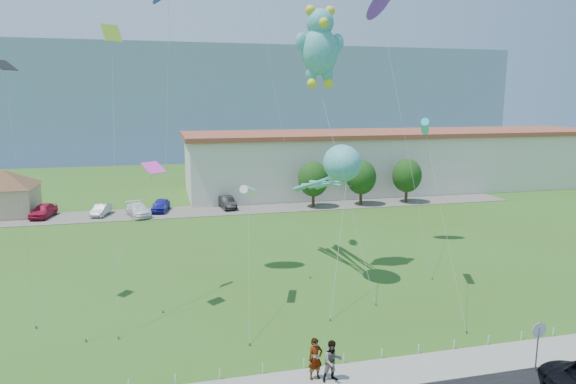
# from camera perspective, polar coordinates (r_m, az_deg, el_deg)

# --- Properties ---
(ground) EXTENTS (160.00, 160.00, 0.00)m
(ground) POSITION_cam_1_polar(r_m,az_deg,el_deg) (27.22, 3.13, -17.43)
(ground) COLOR #365818
(ground) RESTS_ON ground
(sidewalk) EXTENTS (80.00, 2.50, 0.10)m
(sidewalk) POSITION_cam_1_polar(r_m,az_deg,el_deg) (24.91, 5.10, -20.14)
(sidewalk) COLOR gray
(sidewalk) RESTS_ON ground
(parking_strip) EXTENTS (70.00, 6.00, 0.06)m
(parking_strip) POSITION_cam_1_polar(r_m,az_deg,el_deg) (59.80, -6.70, -1.97)
(parking_strip) COLOR #59544C
(parking_strip) RESTS_ON ground
(hill_ridge) EXTENTS (160.00, 50.00, 25.00)m
(hill_ridge) POSITION_cam_1_polar(r_m,az_deg,el_deg) (143.19, -11.18, 10.04)
(hill_ridge) COLOR #7593A2
(hill_ridge) RESTS_ON ground
(pavilion) EXTENTS (9.20, 9.20, 5.00)m
(pavilion) POSITION_cam_1_polar(r_m,az_deg,el_deg) (64.03, -28.95, 0.35)
(pavilion) COLOR tan
(pavilion) RESTS_ON ground
(warehouse) EXTENTS (61.00, 15.00, 8.20)m
(warehouse) POSITION_cam_1_polar(r_m,az_deg,el_deg) (75.25, 12.39, 3.54)
(warehouse) COLOR beige
(warehouse) RESTS_ON ground
(stop_sign) EXTENTS (0.80, 0.07, 2.50)m
(stop_sign) POSITION_cam_1_polar(r_m,az_deg,el_deg) (27.33, 26.07, -14.05)
(stop_sign) COLOR slate
(stop_sign) RESTS_ON ground
(rope_fence) EXTENTS (26.05, 0.05, 0.50)m
(rope_fence) POSITION_cam_1_polar(r_m,az_deg,el_deg) (26.01, 4.02, -18.22)
(rope_fence) COLOR white
(rope_fence) RESTS_ON ground
(tree_near) EXTENTS (3.60, 3.60, 5.47)m
(tree_near) POSITION_cam_1_polar(r_m,az_deg,el_deg) (60.25, 2.84, 1.43)
(tree_near) COLOR #3F2B19
(tree_near) RESTS_ON ground
(tree_mid) EXTENTS (3.60, 3.60, 5.47)m
(tree_mid) POSITION_cam_1_polar(r_m,az_deg,el_deg) (62.23, 8.14, 1.63)
(tree_mid) COLOR #3F2B19
(tree_mid) RESTS_ON ground
(tree_far) EXTENTS (3.60, 3.60, 5.47)m
(tree_far) POSITION_cam_1_polar(r_m,az_deg,el_deg) (64.70, 13.08, 1.79)
(tree_far) COLOR #3F2B19
(tree_far) RESTS_ON ground
(pedestrian_left) EXTENTS (0.78, 0.58, 1.94)m
(pedestrian_left) POSITION_cam_1_polar(r_m,az_deg,el_deg) (24.44, 3.06, -18.01)
(pedestrian_left) COLOR gray
(pedestrian_left) RESTS_ON sidewalk
(pedestrian_right) EXTENTS (0.98, 0.79, 1.92)m
(pedestrian_right) POSITION_cam_1_polar(r_m,az_deg,el_deg) (24.33, 4.98, -18.20)
(pedestrian_right) COLOR gray
(pedestrian_right) RESTS_ON sidewalk
(parked_car_red) EXTENTS (2.60, 4.64, 1.49)m
(parked_car_red) POSITION_cam_1_polar(r_m,az_deg,el_deg) (61.29, -25.55, -1.87)
(parked_car_red) COLOR #A91433
(parked_car_red) RESTS_ON parking_strip
(parked_car_silver) EXTENTS (2.13, 3.91, 1.22)m
(parked_car_silver) POSITION_cam_1_polar(r_m,az_deg,el_deg) (59.96, -20.06, -1.87)
(parked_car_silver) COLOR #ABABB1
(parked_car_silver) RESTS_ON parking_strip
(parked_car_white) EXTENTS (3.22, 5.11, 1.38)m
(parked_car_white) POSITION_cam_1_polar(r_m,az_deg,el_deg) (58.42, -16.32, -1.88)
(parked_car_white) COLOR white
(parked_car_white) RESTS_ON parking_strip
(parked_car_blue) EXTENTS (2.42, 4.36, 1.40)m
(parked_car_blue) POSITION_cam_1_polar(r_m,az_deg,el_deg) (60.07, -13.97, -1.43)
(parked_car_blue) COLOR #1B1D99
(parked_car_blue) RESTS_ON parking_strip
(parked_car_black) EXTENTS (1.95, 4.29, 1.36)m
(parked_car_black) POSITION_cam_1_polar(r_m,az_deg,el_deg) (60.35, -6.80, -1.16)
(parked_car_black) COLOR black
(parked_car_black) RESTS_ON parking_strip
(octopus_kite) EXTENTS (3.98, 13.50, 9.66)m
(octopus_kite) POSITION_cam_1_polar(r_m,az_deg,el_deg) (36.30, 5.14, 2.09)
(octopus_kite) COLOR teal
(octopus_kite) RESTS_ON ground
(teddy_bear_kite) EXTENTS (3.48, 8.24, 18.94)m
(teddy_bear_kite) POSITION_cam_1_polar(r_m,az_deg,el_deg) (36.85, 3.55, 15.99)
(teddy_bear_kite) COLOR teal
(teddy_bear_kite) RESTS_ON ground
(small_kite_yellow) EXTENTS (1.29, 6.70, 16.93)m
(small_kite_yellow) POSITION_cam_1_polar(r_m,az_deg,el_deg) (32.33, -18.94, 12.55)
(small_kite_yellow) COLOR #95BF2D
(small_kite_yellow) RESTS_ON ground
(small_kite_purple) EXTENTS (1.80, 9.53, 20.95)m
(small_kite_purple) POSITION_cam_1_polar(r_m,az_deg,el_deg) (44.08, 10.32, 19.34)
(small_kite_purple) COLOR purple
(small_kite_purple) RESTS_ON ground
(small_kite_pink) EXTENTS (4.51, 4.16, 9.16)m
(small_kite_pink) POSITION_cam_1_polar(r_m,az_deg,el_deg) (30.59, -15.38, 0.88)
(small_kite_pink) COLOR #FD38C6
(small_kite_pink) RESTS_ON ground
(small_kite_black) EXTENTS (1.95, 4.22, 14.99)m
(small_kite_black) POSITION_cam_1_polar(r_m,az_deg,el_deg) (33.60, -28.68, 9.19)
(small_kite_black) COLOR black
(small_kite_black) RESTS_ON ground
(small_kite_cyan) EXTENTS (1.09, 8.26, 11.34)m
(small_kite_cyan) POSITION_cam_1_polar(r_m,az_deg,el_deg) (34.48, 15.02, 6.86)
(small_kite_cyan) COLOR #31D8E0
(small_kite_cyan) RESTS_ON ground
(small_kite_white) EXTENTS (1.28, 6.88, 7.60)m
(small_kite_white) POSITION_cam_1_polar(r_m,az_deg,el_deg) (31.14, -4.45, 0.02)
(small_kite_white) COLOR white
(small_kite_white) RESTS_ON ground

